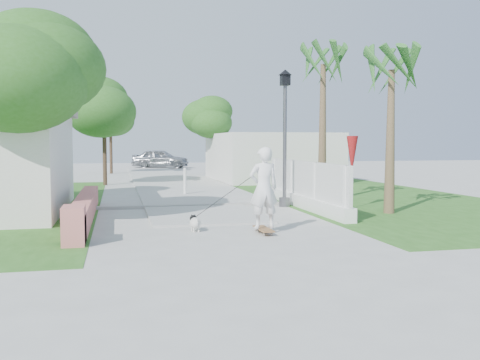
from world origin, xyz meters
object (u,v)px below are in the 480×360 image
object	(u,v)px
dog	(195,222)
parked_car	(161,159)
bollard	(185,181)
skateboarder	(238,194)
street_lamp	(285,132)
patio_umbrella	(352,155)

from	to	relation	value
dog	parked_car	size ratio (longest dim) A/B	0.12
bollard	skateboarder	bearing A→B (deg)	-89.35
skateboarder	street_lamp	bearing A→B (deg)	-122.53
street_lamp	dog	bearing A→B (deg)	-130.28
street_lamp	parked_car	distance (m)	27.69
bollard	patio_umbrella	bearing A→B (deg)	-50.09
street_lamp	dog	world-z (taller)	street_lamp
parked_car	skateboarder	bearing A→B (deg)	-164.84
dog	bollard	bearing A→B (deg)	79.36
street_lamp	parked_car	xyz separation A→B (m)	(-1.82, 27.58, -1.65)
patio_umbrella	parked_car	distance (m)	28.84
bollard	skateboarder	distance (m)	9.07
bollard	patio_umbrella	world-z (taller)	patio_umbrella
skateboarder	parked_car	world-z (taller)	skateboarder
patio_umbrella	skateboarder	size ratio (longest dim) A/B	1.16
patio_umbrella	dog	bearing A→B (deg)	-149.65
dog	parked_car	distance (m)	31.83
street_lamp	parked_car	world-z (taller)	street_lamp
skateboarder	parked_car	distance (m)	32.15
street_lamp	dog	distance (m)	5.92
skateboarder	parked_car	bearing A→B (deg)	-94.26
skateboarder	parked_car	xyz separation A→B (m)	(0.78, 32.14, -0.11)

